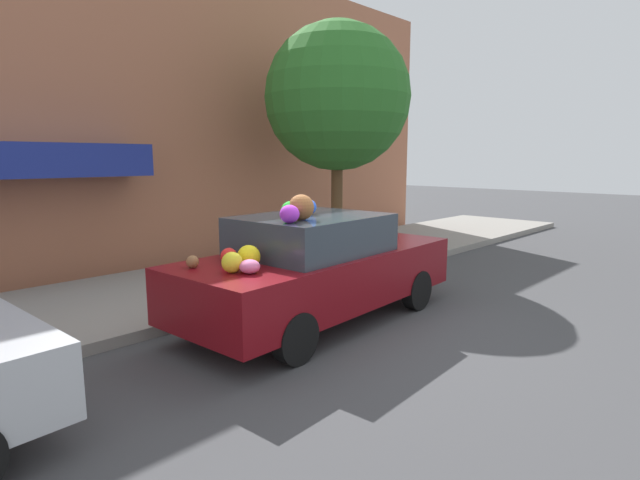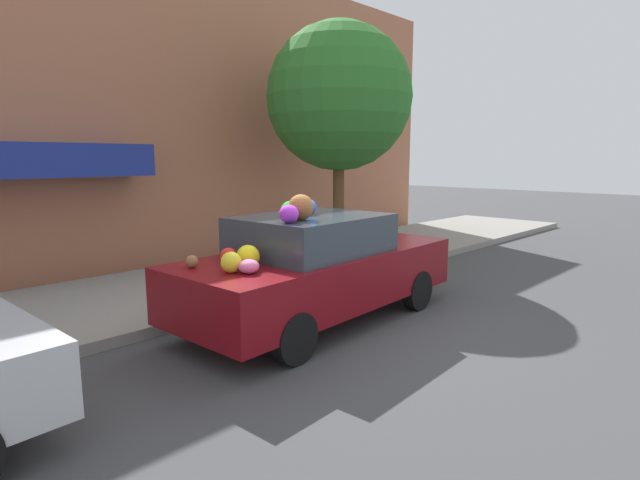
% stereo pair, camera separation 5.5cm
% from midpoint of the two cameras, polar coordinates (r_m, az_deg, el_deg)
% --- Properties ---
extents(ground_plane, '(60.00, 60.00, 0.00)m').
position_cam_midpoint_polar(ground_plane, '(6.91, 0.38, -9.30)').
color(ground_plane, '#424244').
extents(sidewalk_curb, '(24.00, 3.20, 0.15)m').
position_cam_midpoint_polar(sidewalk_curb, '(8.88, -12.44, -4.79)').
color(sidewalk_curb, gray).
rests_on(sidewalk_curb, ground).
extents(building_facade, '(18.00, 1.20, 6.38)m').
position_cam_midpoint_polar(building_facade, '(10.52, -20.68, 13.81)').
color(building_facade, '#B26B4C').
rests_on(building_facade, ground).
extents(street_tree, '(3.02, 3.02, 4.82)m').
position_cam_midpoint_polar(street_tree, '(10.73, 1.85, 15.94)').
color(street_tree, brown).
rests_on(street_tree, sidewalk_curb).
extents(fire_hydrant, '(0.20, 0.20, 0.70)m').
position_cam_midpoint_polar(fire_hydrant, '(8.78, -1.04, -1.94)').
color(fire_hydrant, '#B2B2B7').
rests_on(fire_hydrant, sidewalk_curb).
extents(art_car, '(4.29, 1.91, 1.78)m').
position_cam_midpoint_polar(art_car, '(6.74, -0.46, -3.05)').
color(art_car, maroon).
rests_on(art_car, ground).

